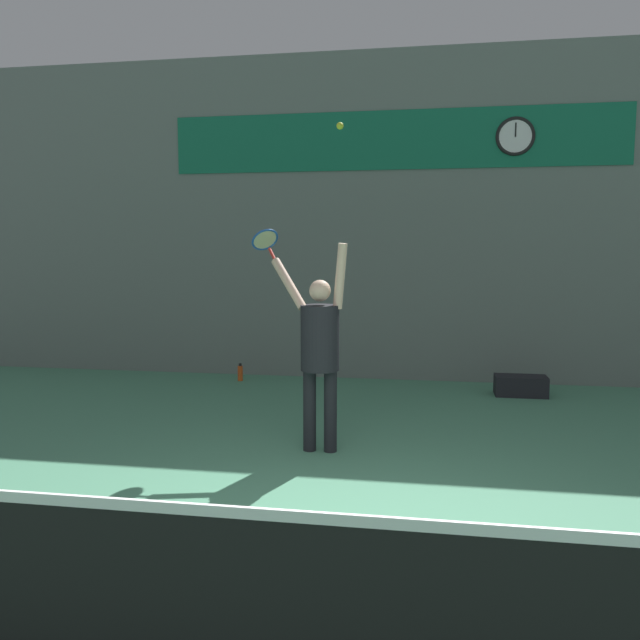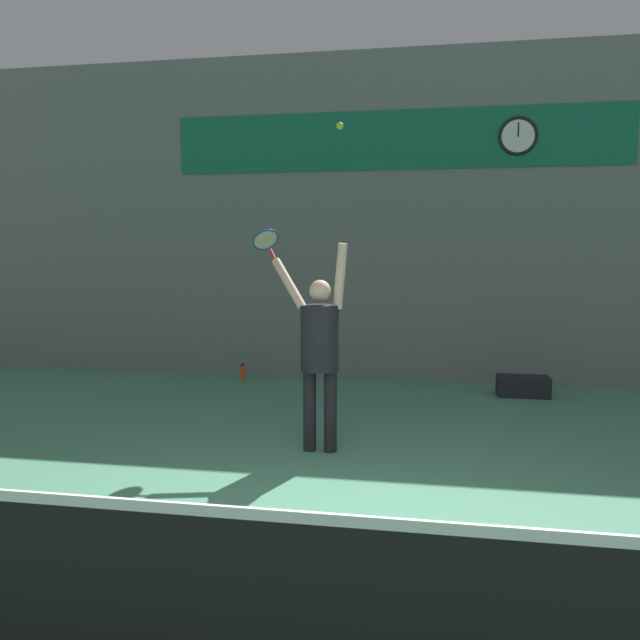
# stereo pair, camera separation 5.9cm
# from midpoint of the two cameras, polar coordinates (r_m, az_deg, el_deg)

# --- Properties ---
(ground_plane) EXTENTS (18.00, 18.00, 0.00)m
(ground_plane) POSITION_cam_midpoint_polar(r_m,az_deg,el_deg) (4.15, 1.88, -22.72)
(ground_plane) COLOR #4C8C6B
(back_wall) EXTENTS (18.00, 0.10, 5.00)m
(back_wall) POSITION_cam_midpoint_polar(r_m,az_deg,el_deg) (9.73, 7.03, 9.21)
(back_wall) COLOR slate
(back_wall) RESTS_ON ground_plane
(sponsor_banner) EXTENTS (6.80, 0.02, 0.87)m
(sponsor_banner) POSITION_cam_midpoint_polar(r_m,az_deg,el_deg) (9.80, 7.11, 16.03)
(sponsor_banner) COLOR #146B4C
(scoreboard_clock) EXTENTS (0.56, 0.05, 0.56)m
(scoreboard_clock) POSITION_cam_midpoint_polar(r_m,az_deg,el_deg) (9.85, 17.82, 15.73)
(scoreboard_clock) COLOR white
(court_net) EXTENTS (8.29, 0.07, 1.06)m
(court_net) POSITION_cam_midpoint_polar(r_m,az_deg,el_deg) (2.89, -1.72, -25.39)
(court_net) COLOR #333333
(court_net) RESTS_ON ground_plane
(tennis_player) EXTENTS (0.86, 0.53, 2.09)m
(tennis_player) POSITION_cam_midpoint_polar(r_m,az_deg,el_deg) (6.19, 0.23, -2.28)
(tennis_player) COLOR black
(tennis_player) RESTS_ON ground_plane
(tennis_racket) EXTENTS (0.37, 0.38, 0.35)m
(tennis_racket) POSITION_cam_midpoint_polar(r_m,az_deg,el_deg) (6.69, -4.70, 7.22)
(tennis_racket) COLOR red
(tennis_ball) EXTENTS (0.07, 0.07, 0.07)m
(tennis_ball) POSITION_cam_midpoint_polar(r_m,az_deg,el_deg) (6.12, 2.12, 17.32)
(tennis_ball) COLOR #CCDB2D
(water_bottle) EXTENTS (0.08, 0.08, 0.27)m
(water_bottle) POSITION_cam_midpoint_polar(r_m,az_deg,el_deg) (9.77, -6.93, -4.81)
(water_bottle) COLOR #D84C19
(water_bottle) RESTS_ON ground_plane
(equipment_bag) EXTENTS (0.70, 0.34, 0.28)m
(equipment_bag) POSITION_cam_midpoint_polar(r_m,az_deg,el_deg) (9.13, 18.24, -5.77)
(equipment_bag) COLOR black
(equipment_bag) RESTS_ON ground_plane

